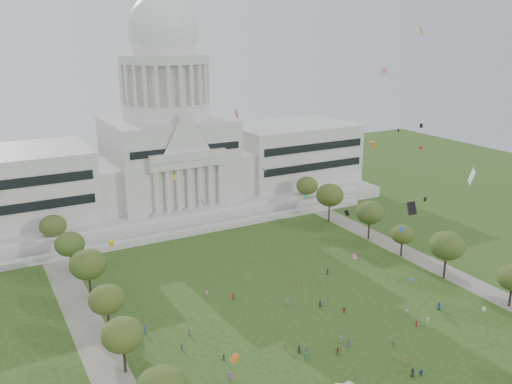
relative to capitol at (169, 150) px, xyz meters
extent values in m
plane|color=#2C4A17|center=(0.00, -113.59, -22.30)|extent=(400.00, 400.00, 0.00)
cube|color=beige|center=(0.00, 1.41, -20.30)|extent=(160.00, 60.00, 4.00)
cube|color=beige|center=(0.00, -31.59, -21.30)|extent=(130.00, 3.00, 2.00)
cube|color=beige|center=(0.00, -23.59, -19.80)|extent=(140.00, 3.00, 5.00)
cube|color=beige|center=(-55.00, 0.41, -7.30)|extent=(50.00, 34.00, 22.00)
cube|color=beige|center=(55.00, 0.41, -7.30)|extent=(50.00, 34.00, 22.00)
cube|color=beige|center=(-27.00, -1.59, -10.30)|extent=(12.00, 26.00, 16.00)
cube|color=beige|center=(27.00, -1.59, -10.30)|extent=(12.00, 26.00, 16.00)
cube|color=beige|center=(0.00, 0.41, -4.30)|extent=(44.00, 38.00, 28.00)
cube|color=beige|center=(0.00, -19.59, -1.10)|extent=(28.00, 3.00, 2.40)
cube|color=black|center=(-55.00, -16.79, -5.30)|extent=(46.00, 0.40, 11.00)
cube|color=black|center=(55.00, -16.79, -5.30)|extent=(46.00, 0.40, 11.00)
cylinder|color=beige|center=(0.00, 0.41, 15.10)|extent=(32.00, 32.00, 6.00)
cylinder|color=beige|center=(0.00, 0.41, 25.10)|extent=(28.00, 28.00, 14.00)
cylinder|color=beige|center=(0.00, 0.41, 33.60)|extent=(32.40, 32.40, 3.00)
cylinder|color=beige|center=(0.00, 0.41, 39.10)|extent=(22.00, 22.00, 8.00)
ellipsoid|color=silver|center=(0.00, 0.41, 43.10)|extent=(25.00, 25.00, 26.20)
cube|color=gray|center=(-48.00, -83.59, -22.28)|extent=(8.00, 160.00, 0.04)
cube|color=gray|center=(48.00, -83.59, -22.28)|extent=(8.00, 160.00, 0.04)
cylinder|color=black|center=(46.22, -115.34, -19.83)|extent=(0.56, 0.56, 4.92)
cylinder|color=black|center=(-45.04, -96.29, -19.56)|extent=(0.56, 0.56, 5.47)
ellipsoid|color=#3F511C|center=(-45.04, -96.29, -13.77)|extent=(8.42, 8.42, 6.89)
cylinder|color=black|center=(44.17, -96.15, -19.19)|extent=(0.56, 0.56, 6.20)
ellipsoid|color=#364C1B|center=(44.17, -96.15, -12.62)|extent=(9.55, 9.55, 7.82)
cylinder|color=black|center=(-44.09, -79.67, -19.66)|extent=(0.56, 0.56, 5.27)
ellipsoid|color=#3B4E17|center=(-44.09, -79.67, -14.07)|extent=(8.12, 8.12, 6.65)
cylinder|color=black|center=(44.40, -79.10, -20.02)|extent=(0.56, 0.56, 4.56)
ellipsoid|color=#3C5017|center=(44.40, -79.10, -15.19)|extent=(7.01, 7.01, 5.74)
cylinder|color=black|center=(-44.08, -61.17, -19.28)|extent=(0.56, 0.56, 6.03)
ellipsoid|color=#354B19|center=(-44.08, -61.17, -12.89)|extent=(9.29, 9.29, 7.60)
cylinder|color=black|center=(44.76, -63.55, -19.31)|extent=(0.56, 0.56, 5.97)
ellipsoid|color=#36481B|center=(44.76, -63.55, -12.99)|extent=(9.19, 9.19, 7.52)
cylinder|color=black|center=(-45.22, -42.58, -19.59)|extent=(0.56, 0.56, 5.41)
ellipsoid|color=#354F19|center=(-45.22, -42.58, -13.86)|extent=(8.33, 8.33, 6.81)
cylinder|color=black|center=(43.49, -43.40, -19.11)|extent=(0.56, 0.56, 6.37)
ellipsoid|color=#374B15|center=(43.49, -43.40, -12.35)|extent=(9.82, 9.82, 8.03)
cylinder|color=black|center=(-46.87, -24.45, -19.64)|extent=(0.56, 0.56, 5.32)
ellipsoid|color=#39481B|center=(-46.87, -24.45, -14.00)|extent=(8.19, 8.19, 6.70)
cylinder|color=black|center=(45.96, -25.46, -19.56)|extent=(0.56, 0.56, 5.47)
ellipsoid|color=#3C501B|center=(45.96, -25.46, -13.77)|extent=(8.42, 8.42, 6.89)
imported|color=navy|center=(29.50, -108.22, -21.29)|extent=(1.12, 1.16, 2.01)
imported|color=silver|center=(21.13, -105.93, -21.31)|extent=(1.04, 1.12, 1.96)
imported|color=#33723F|center=(8.39, -115.16, -21.47)|extent=(0.91, 1.20, 1.65)
imported|color=silver|center=(-0.44, -108.13, -21.34)|extent=(0.81, 1.22, 1.91)
imported|color=olive|center=(-3.92, -111.88, -21.30)|extent=(1.93, 1.67, 2.00)
imported|color=#26262B|center=(4.49, -124.98, -21.35)|extent=(0.65, 0.96, 1.90)
imported|color=#994C8C|center=(-9.80, -108.62, -21.53)|extent=(0.77, 0.50, 1.53)
imported|color=silver|center=(22.24, -111.61, -21.56)|extent=(0.87, 1.08, 1.48)
imported|color=#B21E1E|center=(7.98, -98.48, -21.47)|extent=(0.63, 1.02, 1.65)
imported|color=navy|center=(6.15, -125.65, -21.56)|extent=(1.40, 0.66, 1.47)
cube|color=olive|center=(5.93, -121.35, -21.35)|extent=(0.54, 0.59, 1.89)
cube|color=#26262B|center=(17.28, -78.86, -21.46)|extent=(0.51, 0.43, 1.66)
cube|color=#26262B|center=(-26.02, -102.17, -21.57)|extent=(0.26, 0.40, 1.45)
cube|color=#4C4C51|center=(-28.65, -89.63, -21.42)|extent=(0.43, 0.53, 1.75)
cube|color=#B21E1E|center=(-12.39, -79.16, -21.49)|extent=(0.38, 0.49, 1.61)
cube|color=#994C8C|center=(-38.95, -84.41, -21.48)|extent=(0.46, 0.51, 1.62)
cube|color=#33723F|center=(-11.14, -110.52, -21.35)|extent=(0.46, 0.57, 1.89)
cube|color=#33723F|center=(11.55, -83.04, -21.40)|extent=(0.52, 0.37, 1.78)
cube|color=#26262B|center=(4.83, -92.94, -21.55)|extent=(0.38, 0.46, 1.49)
cube|color=#B21E1E|center=(18.94, -111.41, -21.55)|extent=(0.40, 0.46, 1.49)
cube|color=#994C8C|center=(-2.03, -88.71, -21.47)|extent=(0.30, 0.45, 1.64)
cube|color=#994C8C|center=(-27.83, -108.56, -21.37)|extent=(0.46, 0.57, 1.85)
cube|color=#4C4C51|center=(0.14, -110.52, -21.40)|extent=(0.53, 0.39, 1.79)
cube|color=olive|center=(-12.37, -104.25, -21.51)|extent=(0.29, 0.44, 1.58)
cube|color=#33723F|center=(5.48, -93.45, -21.47)|extent=(0.49, 0.51, 1.65)
cube|color=olive|center=(6.29, -80.12, -21.50)|extent=(0.32, 0.45, 1.59)
cube|color=#26262B|center=(-10.79, -107.41, -21.47)|extent=(0.32, 0.47, 1.66)
cube|color=#4C4C51|center=(-32.25, -94.30, -21.57)|extent=(0.42, 0.45, 1.46)
cube|color=navy|center=(-37.18, -84.24, -21.42)|extent=(0.42, 0.53, 1.75)
camera|label=1|loc=(-66.99, -190.99, 43.70)|focal=38.00mm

